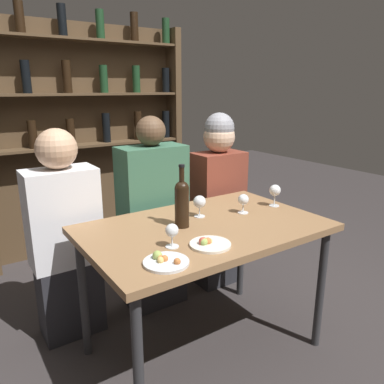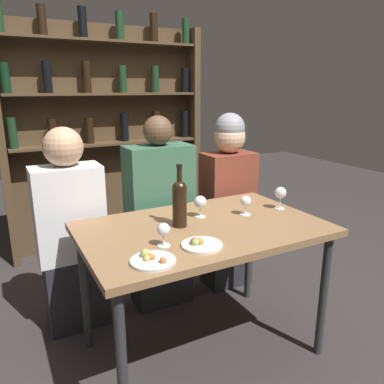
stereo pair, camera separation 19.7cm
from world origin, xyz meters
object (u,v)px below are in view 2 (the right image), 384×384
object	(u,v)px
wine_glass_2	(164,231)
wine_bottle	(180,201)
food_plate_0	(200,244)
wine_glass_3	(200,203)
seated_person_center	(160,220)
wine_glass_1	(281,193)
seated_person_left	(71,236)
seated_person_right	(228,202)
food_plate_1	(152,260)
wine_glass_0	(246,202)

from	to	relation	value
wine_glass_2	wine_bottle	bearing A→B (deg)	47.59
wine_bottle	food_plate_0	size ratio (longest dim) A/B	1.72
wine_glass_3	seated_person_center	bearing A→B (deg)	95.96
wine_glass_3	wine_bottle	bearing A→B (deg)	-155.25
wine_glass_2	wine_glass_1	bearing A→B (deg)	11.85
food_plate_0	seated_person_left	distance (m)	0.91
wine_glass_3	food_plate_0	distance (m)	0.40
seated_person_center	wine_glass_2	bearing A→B (deg)	-111.83
seated_person_right	wine_bottle	bearing A→B (deg)	-140.67
wine_glass_3	food_plate_1	world-z (taller)	wine_glass_3
wine_glass_2	seated_person_right	distance (m)	1.10
wine_glass_2	seated_person_right	bearing A→B (deg)	41.28
wine_glass_2	food_plate_0	world-z (taller)	wine_glass_2
food_plate_1	seated_person_right	bearing A→B (deg)	42.28
wine_glass_2	wine_glass_3	size ratio (longest dim) A/B	0.91
food_plate_1	wine_glass_3	bearing A→B (deg)	41.24
wine_glass_3	wine_glass_2	bearing A→B (deg)	-141.70
wine_glass_3	food_plate_0	bearing A→B (deg)	-119.14
seated_person_left	wine_glass_3	bearing A→B (deg)	-36.41
wine_glass_3	food_plate_1	size ratio (longest dim) A/B	0.64
wine_glass_3	seated_person_right	xyz separation A→B (m)	(0.48, 0.45, -0.19)
food_plate_0	food_plate_1	size ratio (longest dim) A/B	1.00
food_plate_1	seated_person_right	xyz separation A→B (m)	(0.92, 0.84, -0.12)
wine_glass_2	food_plate_0	size ratio (longest dim) A/B	0.58
wine_glass_3	seated_person_left	xyz separation A→B (m)	(-0.61, 0.45, -0.24)
wine_glass_0	wine_glass_1	size ratio (longest dim) A/B	0.84
wine_glass_0	wine_glass_2	world-z (taller)	wine_glass_0
seated_person_left	seated_person_right	world-z (taller)	seated_person_right
food_plate_0	seated_person_center	xyz separation A→B (m)	(0.14, 0.79, -0.16)
wine_bottle	food_plate_1	bearing A→B (deg)	-131.90
wine_glass_1	seated_person_right	world-z (taller)	seated_person_right
wine_glass_2	food_plate_1	xyz separation A→B (m)	(-0.11, -0.12, -0.06)
wine_glass_3	seated_person_center	distance (m)	0.51
wine_bottle	wine_glass_1	xyz separation A→B (m)	(0.64, -0.02, -0.04)
seated_person_left	seated_person_right	size ratio (longest dim) A/B	0.97
wine_bottle	wine_glass_3	bearing A→B (deg)	24.75
wine_bottle	wine_glass_0	xyz separation A→B (m)	(0.40, -0.01, -0.06)
wine_glass_1	food_plate_0	bearing A→B (deg)	-159.45
wine_glass_2	food_plate_1	size ratio (longest dim) A/B	0.58
food_plate_1	seated_person_right	distance (m)	1.25
seated_person_right	wine_glass_0	bearing A→B (deg)	-114.24
wine_bottle	wine_glass_2	bearing A→B (deg)	-132.41
wine_glass_0	food_plate_1	bearing A→B (deg)	-156.16
wine_bottle	wine_glass_1	distance (m)	0.64
seated_person_left	seated_person_right	distance (m)	1.09
wine_glass_0	seated_person_right	xyz separation A→B (m)	(0.24, 0.54, -0.18)
wine_bottle	seated_person_right	xyz separation A→B (m)	(0.64, 0.52, -0.24)
seated_person_center	wine_bottle	bearing A→B (deg)	-102.18
wine_bottle	seated_person_center	size ratio (longest dim) A/B	0.25
food_plate_0	seated_person_left	size ratio (longest dim) A/B	0.15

